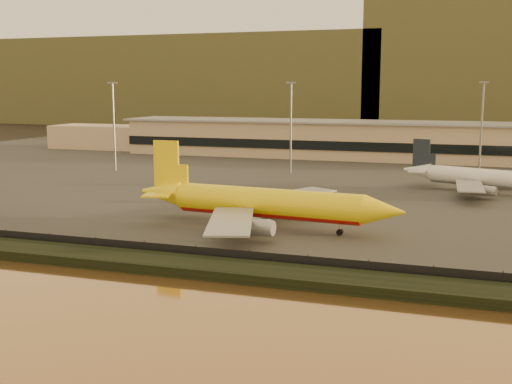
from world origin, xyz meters
TOP-DOWN VIEW (x-y plane):
  - ground at (0.00, 0.00)m, footprint 900.00×900.00m
  - embankment at (0.00, -17.00)m, footprint 320.00×7.00m
  - tarmac at (0.00, 95.00)m, footprint 320.00×220.00m
  - perimeter_fence at (0.00, -13.00)m, footprint 300.00×0.05m
  - terminal_building at (-14.52, 125.55)m, footprint 202.00×25.00m
  - apron_light_masts at (15.00, 75.00)m, footprint 152.20×12.20m
  - distant_hills at (-20.74, 340.00)m, footprint 470.00×160.00m
  - dhl_cargo_jet at (4.29, 10.55)m, footprint 48.61×47.45m
  - white_narrowbody_jet at (41.53, 61.25)m, footprint 39.43×37.39m
  - gse_vehicle_yellow at (10.23, 32.86)m, footprint 4.44×2.02m
  - gse_vehicle_white at (-20.23, 29.00)m, footprint 4.64×2.82m

SIDE VIEW (x-z plane):
  - ground at x=0.00m, z-range 0.00..0.00m
  - tarmac at x=0.00m, z-range 0.00..0.20m
  - embankment at x=0.00m, z-range 0.00..1.40m
  - gse_vehicle_white at x=-20.23m, z-range 0.20..2.14m
  - gse_vehicle_yellow at x=10.23m, z-range 0.20..2.19m
  - perimeter_fence at x=0.00m, z-range 0.20..2.40m
  - white_narrowbody_jet at x=41.53m, z-range -2.15..9.52m
  - dhl_cargo_jet at x=4.29m, z-range -2.72..11.79m
  - terminal_building at x=-14.52m, z-range -0.05..12.55m
  - apron_light_masts at x=15.00m, z-range 3.00..28.40m
  - distant_hills at x=-20.74m, z-range -3.61..66.39m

